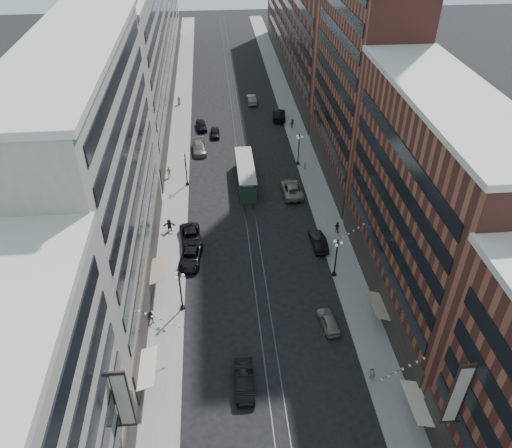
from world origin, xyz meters
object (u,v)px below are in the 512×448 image
object	(u,v)px
pedestrian_2	(151,318)
pedestrian_8	(305,166)
lamppost_sw_mid	(186,168)
car_14	(252,99)
pedestrian_6	(169,172)
pedestrian_9	(292,124)
streetcar	(246,175)
pedestrian_5	(169,225)
pedestrian_7	(337,227)
lamppost_sw_far	(180,289)
car_2	(190,257)
car_5	(244,381)
lamppost_se_mid	(299,148)
pedestrian_extra_0	(179,100)
car_4	(329,321)
car_7	(191,237)
car_13	(215,133)
car_8	(199,147)
car_10	(318,241)
car_9	(201,125)
pedestrian_4	(372,374)
car_11	(292,189)
lamppost_se_far	(336,257)
car_12	(279,115)

from	to	relation	value
pedestrian_2	pedestrian_8	world-z (taller)	pedestrian_2
lamppost_sw_mid	car_14	distance (m)	34.75
pedestrian_6	pedestrian_9	distance (m)	27.86
streetcar	pedestrian_5	xyz separation A→B (m)	(-11.36, -11.89, -0.46)
pedestrian_7	pedestrian_8	bearing A→B (deg)	-37.15
lamppost_sw_far	pedestrian_7	size ratio (longest dim) A/B	3.37
car_2	car_5	size ratio (longest dim) A/B	1.09
pedestrian_8	lamppost_se_mid	bearing A→B (deg)	-94.20
streetcar	pedestrian_extra_0	distance (m)	34.54
car_2	car_4	bearing A→B (deg)	-32.38
car_2	car_7	size ratio (longest dim) A/B	0.95
pedestrian_9	pedestrian_extra_0	bearing A→B (deg)	127.98
car_13	car_8	bearing A→B (deg)	-114.82
streetcar	car_14	distance (m)	32.52
pedestrian_9	car_10	bearing A→B (deg)	-113.60
pedestrian_7	streetcar	bearing A→B (deg)	-3.17
car_10	pedestrian_7	distance (m)	4.12
car_4	car_9	size ratio (longest dim) A/B	0.94
car_13	pedestrian_6	size ratio (longest dim) A/B	2.16
streetcar	car_2	size ratio (longest dim) A/B	2.15
car_8	pedestrian_8	distance (m)	19.18
car_13	pedestrian_9	world-z (taller)	pedestrian_9
pedestrian_4	pedestrian_7	xyz separation A→B (m)	(2.01, 24.15, -0.07)
car_8	pedestrian_extra_0	world-z (taller)	pedestrian_extra_0
pedestrian_9	pedestrian_7	bearing A→B (deg)	-108.51
pedestrian_4	lamppost_sw_far	bearing A→B (deg)	42.69
streetcar	lamppost_sw_far	bearing A→B (deg)	-108.88
car_4	pedestrian_4	bearing A→B (deg)	102.74
car_11	car_14	distance (m)	36.19
lamppost_se_far	pedestrian_6	xyz separation A→B (m)	(-21.30, 25.56, -2.00)
lamppost_sw_mid	car_2	xyz separation A→B (m)	(0.80, -18.72, -2.31)
lamppost_sw_mid	pedestrian_4	distance (m)	42.79
pedestrian_6	pedestrian_extra_0	world-z (taller)	pedestrian_6
lamppost_sw_far	pedestrian_4	bearing A→B (deg)	-31.43
car_2	pedestrian_2	bearing A→B (deg)	-105.43
lamppost_sw_mid	car_10	xyz separation A→B (m)	(17.60, -16.98, -2.29)
pedestrian_5	pedestrian_extra_0	distance (m)	44.44
lamppost_sw_far	car_12	size ratio (longest dim) A/B	0.92
pedestrian_5	pedestrian_8	world-z (taller)	pedestrian_5
pedestrian_5	car_5	bearing A→B (deg)	-72.73
car_8	pedestrian_9	size ratio (longest dim) A/B	3.28
car_11	pedestrian_extra_0	xyz separation A→B (m)	(-18.31, 36.30, 0.20)
lamppost_se_far	car_14	distance (m)	55.53
lamppost_se_mid	car_5	world-z (taller)	lamppost_se_mid
lamppost_se_mid	car_13	xyz separation A→B (m)	(-13.63, 12.18, -2.40)
car_14	lamppost_sw_mid	bearing A→B (deg)	67.12
pedestrian_8	car_2	bearing A→B (deg)	25.01
lamppost_sw_far	car_9	bearing A→B (deg)	87.26
pedestrian_7	pedestrian_9	size ratio (longest dim) A/B	0.94
car_10	car_11	world-z (taller)	car_11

